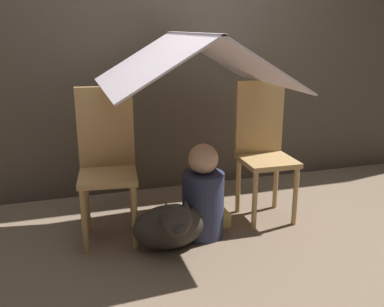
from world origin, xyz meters
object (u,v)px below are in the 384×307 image
chair_right (263,146)px  person_front (203,196)px  dog (171,225)px  chair_left (107,160)px

chair_right → person_front: (-0.53, -0.19, -0.25)m
person_front → dog: size_ratio=1.38×
person_front → dog: (-0.26, -0.15, -0.10)m
chair_left → person_front: (0.59, -0.19, -0.25)m
chair_left → dog: 0.60m
chair_left → chair_right: size_ratio=1.00×
dog → person_front: bearing=30.1°
chair_right → person_front: size_ratio=1.55×
chair_right → dog: size_ratio=2.15×
chair_right → person_front: chair_right is taller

